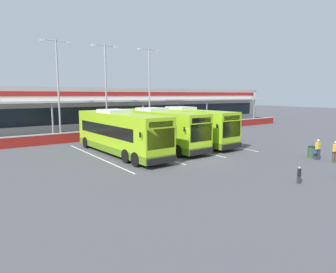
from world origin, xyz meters
The scene contains 17 objects.
ground_plane centered at (0.00, 0.00, 0.00)m, with size 200.00×200.00×0.00m, color #4C4C51.
terminal_building centered at (0.00, 26.91, 3.01)m, with size 70.00×13.00×6.00m.
red_barrier_wall centered at (0.00, 14.50, 0.56)m, with size 60.00×0.40×1.10m.
coach_bus_leftmost centered at (-4.18, 5.86, 1.79)m, with size 3.11×12.21×3.78m.
coach_bus_left_centre centered at (0.19, 6.60, 1.79)m, with size 3.11×12.21×3.78m.
coach_bus_centre centered at (3.97, 6.83, 1.79)m, with size 3.11×12.21×3.78m.
bay_stripe_far_west centered at (-6.30, 6.00, 0.00)m, with size 0.14×13.00×0.01m, color silver.
bay_stripe_west centered at (-2.10, 6.00, 0.00)m, with size 0.14×13.00×0.01m, color silver.
bay_stripe_mid_west centered at (2.10, 6.00, 0.00)m, with size 0.14×13.00×0.01m, color silver.
bay_stripe_centre centered at (6.30, 6.00, 0.00)m, with size 0.14×13.00×0.01m, color silver.
pedestrian_with_handbag centered at (7.34, -5.16, 0.86)m, with size 0.62×0.34×1.62m.
pedestrian_in_dark_coat centered at (7.51, -6.41, 0.87)m, with size 0.54×0.32×1.62m.
pedestrian_child centered at (0.31, -7.75, 0.54)m, with size 0.33×0.18×1.00m.
lamp_post_west centered at (-5.91, 17.28, 6.29)m, with size 3.24×0.28×11.00m.
lamp_post_centre centered at (-0.33, 17.05, 6.29)m, with size 3.24×0.28×11.00m.
lamp_post_east centered at (5.60, 16.59, 6.29)m, with size 3.24×0.28×11.00m.
litter_bin centered at (7.75, -4.48, 0.47)m, with size 0.54×0.54×0.93m.
Camera 1 is at (-15.25, -16.46, 5.07)m, focal length 31.20 mm.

